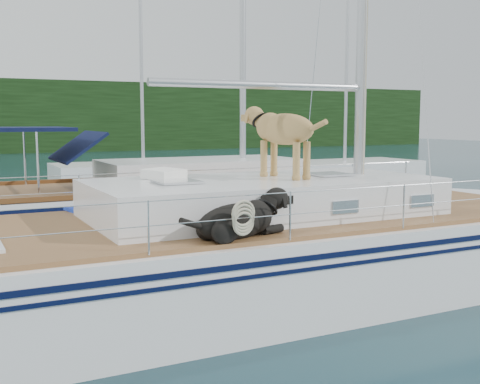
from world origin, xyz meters
TOP-DOWN VIEW (x-y plane):
  - ground at (0.00, 0.00)m, footprint 120.00×120.00m
  - main_sailboat at (0.10, -0.01)m, footprint 12.00×3.86m
  - neighbor_sailboat at (1.13, 5.82)m, footprint 11.00×3.50m
  - bg_boat_center at (4.00, 16.00)m, footprint 7.20×3.00m
  - bg_boat_east at (12.00, 13.00)m, footprint 6.40×3.00m

SIDE VIEW (x-z plane):
  - ground at x=0.00m, z-range 0.00..0.00m
  - bg_boat_center at x=4.00m, z-range -5.37..6.28m
  - bg_boat_east at x=12.00m, z-range -5.37..6.28m
  - neighbor_sailboat at x=1.13m, z-range -6.02..7.28m
  - main_sailboat at x=0.10m, z-range -6.32..7.69m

